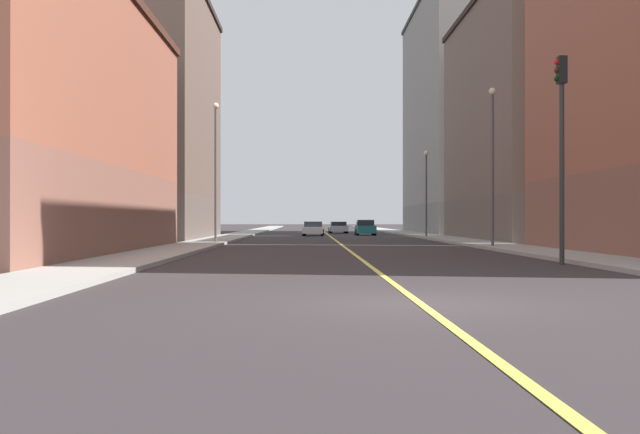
{
  "coord_description": "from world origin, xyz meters",
  "views": [
    {
      "loc": [
        -2.0,
        -12.89,
        1.5
      ],
      "look_at": [
        -0.9,
        49.46,
        1.69
      ],
      "focal_mm": 40.75,
      "sensor_mm": 36.0,
      "label": 1
    }
  ],
  "objects_px": {
    "street_lamp_left_near": "(492,151)",
    "building_right_corner": "(13,118)",
    "car_silver": "(338,228)",
    "traffic_light_left_near": "(561,132)",
    "building_left_mid": "(538,121)",
    "street_lamp_right_near": "(216,159)",
    "building_left_far": "(463,118)",
    "street_lamp_left_far": "(426,184)",
    "car_white": "(313,229)",
    "car_teal": "(365,228)",
    "building_right_midblock": "(143,117)"
  },
  "relations": [
    {
      "from": "traffic_light_left_near",
      "to": "street_lamp_left_far",
      "type": "distance_m",
      "value": 33.34
    },
    {
      "from": "building_left_far",
      "to": "building_right_corner",
      "type": "height_order",
      "value": "building_left_far"
    },
    {
      "from": "street_lamp_left_far",
      "to": "car_white",
      "type": "height_order",
      "value": "street_lamp_left_far"
    },
    {
      "from": "street_lamp_left_near",
      "to": "street_lamp_left_far",
      "type": "height_order",
      "value": "street_lamp_left_near"
    },
    {
      "from": "car_teal",
      "to": "building_left_mid",
      "type": "bearing_deg",
      "value": -55.3
    },
    {
      "from": "building_left_mid",
      "to": "car_silver",
      "type": "relative_size",
      "value": 4.71
    },
    {
      "from": "building_left_mid",
      "to": "street_lamp_right_near",
      "type": "relative_size",
      "value": 2.5
    },
    {
      "from": "building_right_corner",
      "to": "traffic_light_left_near",
      "type": "xyz_separation_m",
      "value": [
        20.66,
        -6.68,
        -1.32
      ]
    },
    {
      "from": "building_right_midblock",
      "to": "car_white",
      "type": "bearing_deg",
      "value": 42.01
    },
    {
      "from": "street_lamp_left_near",
      "to": "building_left_far",
      "type": "bearing_deg",
      "value": 79.99
    },
    {
      "from": "building_left_far",
      "to": "car_teal",
      "type": "xyz_separation_m",
      "value": [
        -10.92,
        -8.86,
        -11.42
      ]
    },
    {
      "from": "traffic_light_left_near",
      "to": "street_lamp_left_far",
      "type": "relative_size",
      "value": 1.02
    },
    {
      "from": "street_lamp_left_far",
      "to": "street_lamp_right_near",
      "type": "bearing_deg",
      "value": -136.16
    },
    {
      "from": "street_lamp_left_far",
      "to": "car_silver",
      "type": "xyz_separation_m",
      "value": [
        -6.09,
        20.31,
        -3.67
      ]
    },
    {
      "from": "street_lamp_left_far",
      "to": "building_left_mid",
      "type": "bearing_deg",
      "value": -42.31
    },
    {
      "from": "car_silver",
      "to": "traffic_light_left_near",
      "type": "bearing_deg",
      "value": -84.59
    },
    {
      "from": "street_lamp_right_near",
      "to": "street_lamp_left_far",
      "type": "xyz_separation_m",
      "value": [
        14.82,
        14.23,
        -0.78
      ]
    },
    {
      "from": "street_lamp_left_near",
      "to": "car_white",
      "type": "height_order",
      "value": "street_lamp_left_near"
    },
    {
      "from": "building_right_corner",
      "to": "car_silver",
      "type": "height_order",
      "value": "building_right_corner"
    },
    {
      "from": "car_silver",
      "to": "car_teal",
      "type": "xyz_separation_m",
      "value": [
        2.04,
        -10.79,
        0.08
      ]
    },
    {
      "from": "car_silver",
      "to": "car_teal",
      "type": "height_order",
      "value": "car_teal"
    },
    {
      "from": "building_left_far",
      "to": "street_lamp_left_far",
      "type": "xyz_separation_m",
      "value": [
        -6.86,
        -18.38,
        -7.83
      ]
    },
    {
      "from": "building_left_mid",
      "to": "building_right_midblock",
      "type": "bearing_deg",
      "value": 173.24
    },
    {
      "from": "building_right_midblock",
      "to": "car_white",
      "type": "distance_m",
      "value": 19.24
    },
    {
      "from": "building_left_mid",
      "to": "street_lamp_right_near",
      "type": "xyz_separation_m",
      "value": [
        -21.68,
        -7.98,
        -3.36
      ]
    },
    {
      "from": "street_lamp_left_far",
      "to": "building_right_midblock",
      "type": "bearing_deg",
      "value": -172.48
    },
    {
      "from": "street_lamp_left_near",
      "to": "street_lamp_right_near",
      "type": "distance_m",
      "value": 16.08
    },
    {
      "from": "building_left_mid",
      "to": "traffic_light_left_near",
      "type": "relative_size",
      "value": 2.99
    },
    {
      "from": "building_left_mid",
      "to": "building_right_midblock",
      "type": "height_order",
      "value": "building_right_midblock"
    },
    {
      "from": "building_right_midblock",
      "to": "traffic_light_left_near",
      "type": "bearing_deg",
      "value": -55.86
    },
    {
      "from": "building_left_mid",
      "to": "car_teal",
      "type": "bearing_deg",
      "value": 124.7
    },
    {
      "from": "building_left_far",
      "to": "street_lamp_right_near",
      "type": "distance_m",
      "value": 39.78
    },
    {
      "from": "car_teal",
      "to": "car_white",
      "type": "bearing_deg",
      "value": -170.24
    },
    {
      "from": "building_right_midblock",
      "to": "traffic_light_left_near",
      "type": "relative_size",
      "value": 2.74
    },
    {
      "from": "building_left_far",
      "to": "street_lamp_left_far",
      "type": "height_order",
      "value": "building_left_far"
    },
    {
      "from": "building_left_far",
      "to": "street_lamp_left_near",
      "type": "height_order",
      "value": "building_left_far"
    },
    {
      "from": "building_right_corner",
      "to": "street_lamp_left_far",
      "type": "bearing_deg",
      "value": 50.88
    },
    {
      "from": "traffic_light_left_near",
      "to": "street_lamp_left_near",
      "type": "bearing_deg",
      "value": 85.48
    },
    {
      "from": "building_right_corner",
      "to": "street_lamp_right_near",
      "type": "height_order",
      "value": "building_right_corner"
    },
    {
      "from": "building_right_midblock",
      "to": "building_left_mid",
      "type": "bearing_deg",
      "value": -6.76
    },
    {
      "from": "traffic_light_left_near",
      "to": "street_lamp_right_near",
      "type": "xyz_separation_m",
      "value": [
        -13.8,
        19.1,
        0.66
      ]
    },
    {
      "from": "building_right_midblock",
      "to": "street_lamp_left_far",
      "type": "relative_size",
      "value": 2.79
    },
    {
      "from": "building_left_mid",
      "to": "building_left_far",
      "type": "height_order",
      "value": "building_left_far"
    },
    {
      "from": "street_lamp_left_near",
      "to": "car_white",
      "type": "bearing_deg",
      "value": 106.87
    },
    {
      "from": "building_left_mid",
      "to": "building_right_corner",
      "type": "distance_m",
      "value": 35.19
    },
    {
      "from": "street_lamp_right_near",
      "to": "car_white",
      "type": "xyz_separation_m",
      "value": [
        5.97,
        22.92,
        -4.42
      ]
    },
    {
      "from": "car_white",
      "to": "car_teal",
      "type": "relative_size",
      "value": 1.07
    },
    {
      "from": "street_lamp_right_near",
      "to": "street_lamp_left_far",
      "type": "distance_m",
      "value": 20.56
    },
    {
      "from": "traffic_light_left_near",
      "to": "building_right_corner",
      "type": "bearing_deg",
      "value": 162.09
    },
    {
      "from": "street_lamp_left_near",
      "to": "building_right_corner",
      "type": "bearing_deg",
      "value": -164.11
    }
  ]
}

